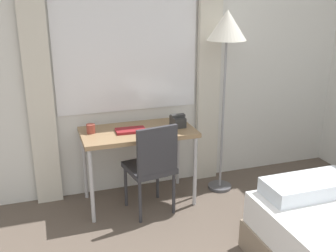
{
  "coord_description": "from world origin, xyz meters",
  "views": [
    {
      "loc": [
        -0.89,
        -0.61,
        1.95
      ],
      "look_at": [
        0.11,
        2.38,
        0.9
      ],
      "focal_mm": 42.0,
      "sensor_mm": 36.0,
      "label": 1
    }
  ],
  "objects_px": {
    "desk": "(138,137)",
    "telephone": "(178,121)",
    "standing_lamp": "(227,35)",
    "desk_chair": "(152,164)",
    "mug": "(91,129)",
    "book": "(131,130)"
  },
  "relations": [
    {
      "from": "desk",
      "to": "telephone",
      "type": "height_order",
      "value": "telephone"
    },
    {
      "from": "standing_lamp",
      "to": "telephone",
      "type": "height_order",
      "value": "standing_lamp"
    },
    {
      "from": "desk_chair",
      "to": "telephone",
      "type": "relative_size",
      "value": 5.37
    },
    {
      "from": "desk_chair",
      "to": "standing_lamp",
      "type": "height_order",
      "value": "standing_lamp"
    },
    {
      "from": "desk_chair",
      "to": "telephone",
      "type": "height_order",
      "value": "desk_chair"
    },
    {
      "from": "standing_lamp",
      "to": "telephone",
      "type": "bearing_deg",
      "value": -179.13
    },
    {
      "from": "mug",
      "to": "desk_chair",
      "type": "bearing_deg",
      "value": -32.57
    },
    {
      "from": "desk_chair",
      "to": "desk",
      "type": "bearing_deg",
      "value": 94.61
    },
    {
      "from": "standing_lamp",
      "to": "mug",
      "type": "xyz_separation_m",
      "value": [
        -1.31,
        0.06,
        -0.81
      ]
    },
    {
      "from": "desk",
      "to": "telephone",
      "type": "relative_size",
      "value": 6.45
    },
    {
      "from": "standing_lamp",
      "to": "mug",
      "type": "height_order",
      "value": "standing_lamp"
    },
    {
      "from": "desk_chair",
      "to": "standing_lamp",
      "type": "bearing_deg",
      "value": 7.99
    },
    {
      "from": "desk_chair",
      "to": "mug",
      "type": "relative_size",
      "value": 10.49
    },
    {
      "from": "desk",
      "to": "mug",
      "type": "height_order",
      "value": "mug"
    },
    {
      "from": "desk",
      "to": "desk_chair",
      "type": "bearing_deg",
      "value": -76.33
    },
    {
      "from": "standing_lamp",
      "to": "book",
      "type": "xyz_separation_m",
      "value": [
        -0.95,
        -0.02,
        -0.83
      ]
    },
    {
      "from": "telephone",
      "to": "mug",
      "type": "xyz_separation_m",
      "value": [
        -0.82,
        0.07,
        -0.01
      ]
    },
    {
      "from": "desk",
      "to": "standing_lamp",
      "type": "relative_size",
      "value": 0.58
    },
    {
      "from": "desk",
      "to": "book",
      "type": "xyz_separation_m",
      "value": [
        -0.07,
        -0.02,
        0.08
      ]
    },
    {
      "from": "desk_chair",
      "to": "mug",
      "type": "distance_m",
      "value": 0.65
    },
    {
      "from": "desk_chair",
      "to": "mug",
      "type": "xyz_separation_m",
      "value": [
        -0.49,
        0.31,
        0.29
      ]
    },
    {
      "from": "desk",
      "to": "standing_lamp",
      "type": "distance_m",
      "value": 1.27
    }
  ]
}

